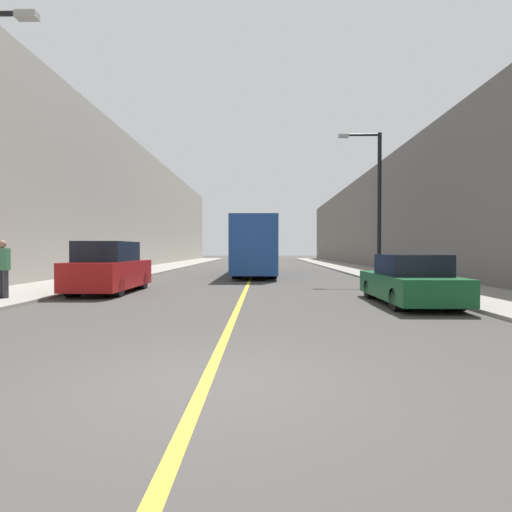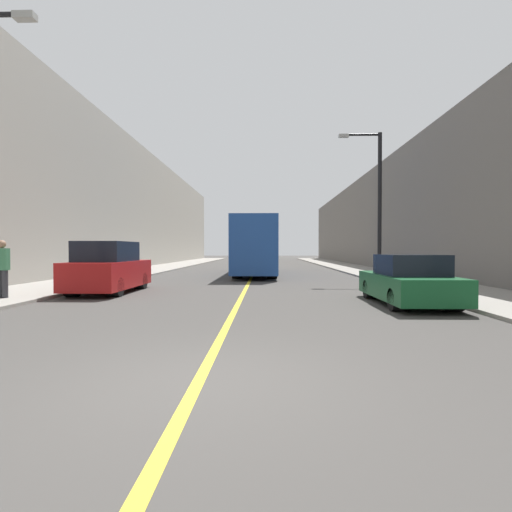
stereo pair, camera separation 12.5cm
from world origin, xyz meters
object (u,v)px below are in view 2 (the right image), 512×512
(street_lamp_right, at_px, (376,197))
(bus, at_px, (256,246))
(parked_suv_left, at_px, (109,269))
(pedestrian, at_px, (2,268))
(car_right_near, at_px, (408,282))

(street_lamp_right, bearing_deg, bus, 136.59)
(parked_suv_left, height_order, pedestrian, parked_suv_left)
(parked_suv_left, relative_size, street_lamp_right, 0.60)
(bus, height_order, car_right_near, bus)
(bus, height_order, street_lamp_right, street_lamp_right)
(bus, xyz_separation_m, pedestrian, (-7.82, -13.81, -0.81))
(parked_suv_left, bearing_deg, bus, 64.49)
(parked_suv_left, bearing_deg, street_lamp_right, 24.78)
(street_lamp_right, distance_m, pedestrian, 16.46)
(bus, bearing_deg, pedestrian, -119.52)
(pedestrian, bearing_deg, street_lamp_right, 29.34)
(car_right_near, bearing_deg, street_lamp_right, 81.00)
(street_lamp_right, height_order, pedestrian, street_lamp_right)
(bus, distance_m, parked_suv_left, 12.53)
(street_lamp_right, xyz_separation_m, pedestrian, (-14.06, -7.90, -3.26))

